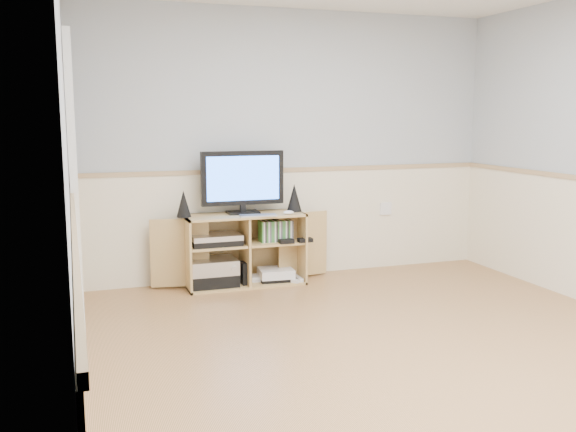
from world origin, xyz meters
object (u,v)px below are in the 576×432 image
object	(u,v)px
monitor	(243,180)
keyboard	(258,215)
game_consoles	(274,275)
media_cabinet	(243,248)

from	to	relation	value
monitor	keyboard	bearing A→B (deg)	-64.65
game_consoles	media_cabinet	bearing A→B (deg)	167.23
keyboard	game_consoles	bearing A→B (deg)	41.18
media_cabinet	keyboard	world-z (taller)	keyboard
media_cabinet	game_consoles	bearing A→B (deg)	-12.77
media_cabinet	monitor	size ratio (longest dim) A/B	2.21
media_cabinet	monitor	bearing A→B (deg)	-90.00
media_cabinet	game_consoles	xyz separation A→B (m)	(0.28, -0.06, -0.26)
monitor	game_consoles	bearing A→B (deg)	-12.34
monitor	game_consoles	xyz separation A→B (m)	(0.28, -0.06, -0.89)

